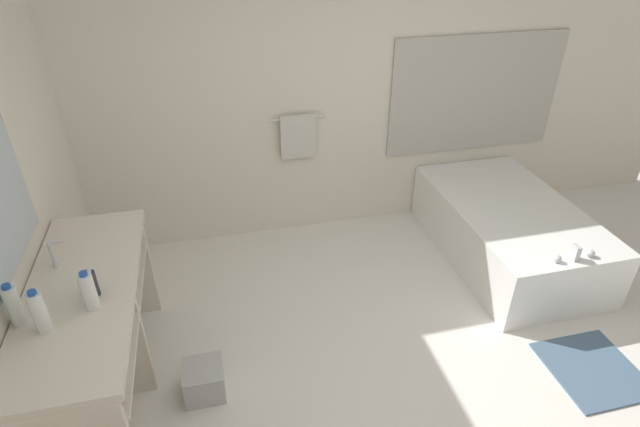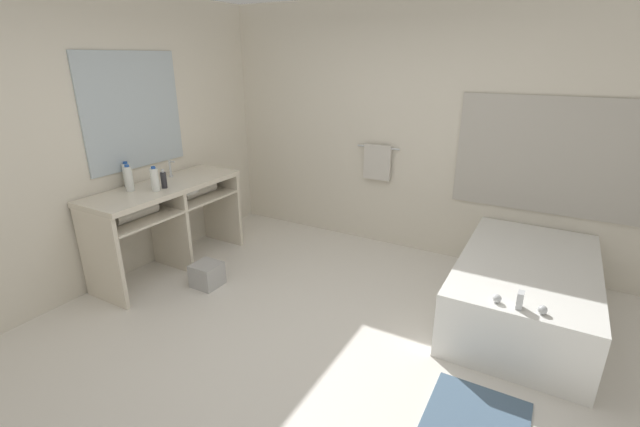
% 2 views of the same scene
% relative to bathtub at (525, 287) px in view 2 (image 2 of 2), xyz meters
% --- Properties ---
extents(ground_plane, '(16.00, 16.00, 0.00)m').
position_rel_bathtub_xyz_m(ground_plane, '(-1.42, -1.29, -0.29)').
color(ground_plane, silver).
rests_on(ground_plane, ground).
extents(wall_back_with_blinds, '(7.40, 0.13, 2.70)m').
position_rel_bathtub_xyz_m(wall_back_with_blinds, '(-1.37, 0.94, 1.06)').
color(wall_back_with_blinds, silver).
rests_on(wall_back_with_blinds, ground_plane).
extents(wall_left_with_mirror, '(0.08, 7.40, 2.70)m').
position_rel_bathtub_xyz_m(wall_left_with_mirror, '(-3.64, -1.28, 1.07)').
color(wall_left_with_mirror, silver).
rests_on(wall_left_with_mirror, ground_plane).
extents(vanity_counter, '(0.60, 1.61, 0.91)m').
position_rel_bathtub_xyz_m(vanity_counter, '(-3.30, -0.78, 0.38)').
color(vanity_counter, beige).
rests_on(vanity_counter, ground_plane).
extents(sink_faucet, '(0.09, 0.04, 0.18)m').
position_rel_bathtub_xyz_m(sink_faucet, '(-3.47, -0.56, 0.71)').
color(sink_faucet, silver).
rests_on(sink_faucet, vanity_counter).
extents(bathtub, '(1.04, 1.79, 0.65)m').
position_rel_bathtub_xyz_m(bathtub, '(0.00, 0.00, 0.00)').
color(bathtub, white).
rests_on(bathtub, ground_plane).
extents(water_bottle_1, '(0.07, 0.07, 0.25)m').
position_rel_bathtub_xyz_m(water_bottle_1, '(-3.42, -1.10, 0.74)').
color(water_bottle_1, silver).
rests_on(water_bottle_1, vanity_counter).
extents(water_bottle_2, '(0.07, 0.07, 0.25)m').
position_rel_bathtub_xyz_m(water_bottle_2, '(-3.55, -1.02, 0.74)').
color(water_bottle_2, silver).
rests_on(water_bottle_2, vanity_counter).
extents(water_bottle_3, '(0.07, 0.07, 0.24)m').
position_rel_bathtub_xyz_m(water_bottle_3, '(-3.21, -0.98, 0.73)').
color(water_bottle_3, silver).
rests_on(water_bottle_3, vanity_counter).
extents(soap_dispenser, '(0.05, 0.05, 0.19)m').
position_rel_bathtub_xyz_m(soap_dispenser, '(-3.21, -0.88, 0.70)').
color(soap_dispenser, '#28282D').
rests_on(soap_dispenser, vanity_counter).
extents(waste_bin, '(0.25, 0.25, 0.23)m').
position_rel_bathtub_xyz_m(waste_bin, '(-2.72, -0.92, -0.17)').
color(waste_bin, '#B2B2B2').
rests_on(waste_bin, ground_plane).
extents(bath_mat, '(0.59, 0.62, 0.02)m').
position_rel_bathtub_xyz_m(bath_mat, '(-0.11, -1.36, -0.28)').
color(bath_mat, slate).
rests_on(bath_mat, ground_plane).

